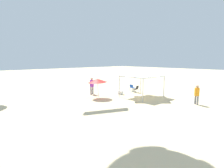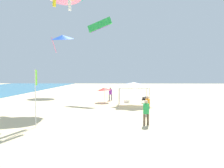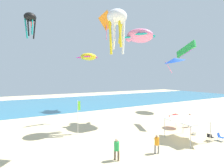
% 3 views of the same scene
% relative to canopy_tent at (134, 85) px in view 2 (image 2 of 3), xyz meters
% --- Properties ---
extents(ground, '(120.00, 120.00, 0.10)m').
position_rel_canopy_tent_xyz_m(ground, '(-0.17, 0.07, -2.51)').
color(ground, beige).
extents(canopy_tent, '(3.30, 3.59, 2.80)m').
position_rel_canopy_tent_xyz_m(canopy_tent, '(0.00, 0.00, 0.00)').
color(canopy_tent, '#B7B7BC').
rests_on(canopy_tent, ground).
extents(beach_umbrella, '(1.91, 1.92, 2.03)m').
position_rel_canopy_tent_xyz_m(beach_umbrella, '(2.69, 3.71, -0.68)').
color(beach_umbrella, silver).
rests_on(beach_umbrella, ground).
extents(folding_chair_left_of_tent, '(0.59, 0.67, 0.82)m').
position_rel_canopy_tent_xyz_m(folding_chair_left_of_tent, '(2.95, -2.00, -1.98)').
color(folding_chair_left_of_tent, black).
rests_on(folding_chair_left_of_tent, ground).
extents(folding_chair_near_cooler, '(0.69, 0.61, 0.82)m').
position_rel_canopy_tent_xyz_m(folding_chair_near_cooler, '(1.95, -1.48, -1.98)').
color(folding_chair_near_cooler, black).
rests_on(folding_chair_near_cooler, ground).
extents(cooler_box, '(0.74, 0.71, 0.40)m').
position_rel_canopy_tent_xyz_m(cooler_box, '(2.37, 0.68, -2.26)').
color(cooler_box, white).
rests_on(cooler_box, ground).
extents(banner_flag, '(0.36, 0.06, 4.12)m').
position_rel_canopy_tent_xyz_m(banner_flag, '(-9.81, 7.61, 0.01)').
color(banner_flag, silver).
rests_on(banner_flag, ground).
extents(person_far_stroller, '(0.45, 0.49, 1.89)m').
position_rel_canopy_tent_xyz_m(person_far_stroller, '(4.66, 2.94, -1.35)').
color(person_far_stroller, slate).
rests_on(person_far_stroller, ground).
extents(person_beachcomber, '(0.41, 0.41, 1.71)m').
position_rel_canopy_tent_xyz_m(person_beachcomber, '(-5.26, -0.87, -1.46)').
color(person_beachcomber, slate).
rests_on(person_beachcomber, ground).
extents(person_near_umbrella, '(0.44, 0.45, 1.85)m').
position_rel_canopy_tent_xyz_m(person_near_umbrella, '(-9.10, -0.19, -1.37)').
color(person_near_umbrella, brown).
rests_on(person_near_umbrella, ground).
extents(kite_delta_blue, '(4.70, 4.64, 3.50)m').
position_rel_canopy_tent_xyz_m(kite_delta_blue, '(11.94, 11.88, 8.03)').
color(kite_delta_blue, blue).
extents(kite_parafoil_green, '(0.97, 3.72, 2.25)m').
position_rel_canopy_tent_xyz_m(kite_parafoil_green, '(5.70, 4.56, 8.54)').
color(kite_parafoil_green, green).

